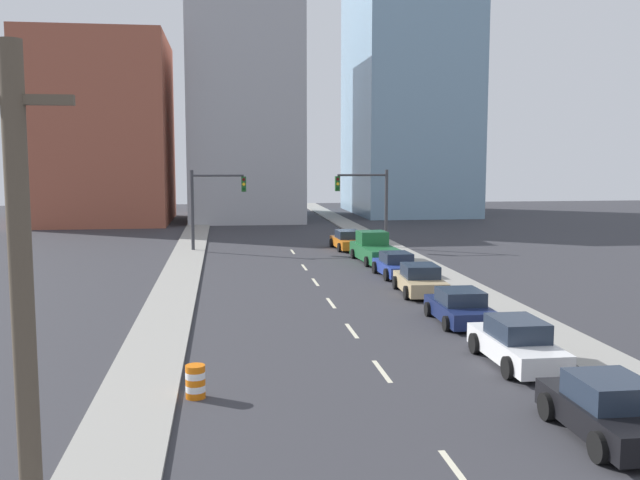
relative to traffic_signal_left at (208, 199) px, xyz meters
The scene contains 23 objects.
sidewalk_left 5.35m from the traffic_signal_left, 112.07° to the left, with size 2.28×98.50×0.12m.
sidewalk_right 14.41m from the traffic_signal_left, 14.70° to the left, with size 2.28×98.50×0.12m.
lane_stripe_at_8m 38.76m from the traffic_signal_left, 81.03° to the right, with size 0.16×2.40×0.01m, color beige.
lane_stripe_at_15m 31.46m from the traffic_signal_left, 78.90° to the right, with size 0.16×2.40×0.01m, color beige.
lane_stripe_at_20m 26.23m from the traffic_signal_left, 76.60° to the right, with size 0.16×2.40×0.01m, color beige.
lane_stripe_at_26m 21.04m from the traffic_signal_left, 73.10° to the right, with size 0.16×2.40×0.01m, color beige.
lane_stripe_at_32m 15.77m from the traffic_signal_left, 66.86° to the right, with size 0.16×2.40×0.01m, color beige.
lane_stripe_at_37m 11.27m from the traffic_signal_left, 55.45° to the right, with size 0.16×2.40×0.01m, color beige.
lane_stripe_at_44m 7.23m from the traffic_signal_left, 11.70° to the right, with size 0.16×2.40×0.01m, color beige.
building_brick_left 28.65m from the traffic_signal_left, 114.16° to the left, with size 14.00×16.00×19.13m.
building_office_center 30.78m from the traffic_signal_left, 83.21° to the left, with size 12.00×20.00×22.93m.
building_glass_right 44.20m from the traffic_signal_left, 55.09° to the left, with size 13.00×20.00×40.75m.
traffic_signal_left is the anchor object (origin of this frame).
traffic_signal_right 12.07m from the traffic_signal_left, ahead, with size 4.02×0.35×5.90m.
utility_pole_left_near 42.09m from the traffic_signal_left, 92.32° to the right, with size 1.60×0.32×8.34m.
traffic_barrel 32.58m from the traffic_signal_left, 89.61° to the right, with size 0.56×0.56×0.95m.
sedan_black 38.23m from the traffic_signal_left, 74.40° to the right, with size 2.15×4.27×1.51m.
sedan_white 32.43m from the traffic_signal_left, 70.90° to the right, with size 2.01×4.73×1.53m.
sedan_navy 26.88m from the traffic_signal_left, 66.38° to the right, with size 2.22×4.38×1.38m.
sedan_tan 21.33m from the traffic_signal_left, 59.32° to the right, with size 2.34×4.65×1.48m.
sedan_blue 17.12m from the traffic_signal_left, 49.87° to the right, with size 2.16×4.35×1.40m.
pickup_truck_green 13.22m from the traffic_signal_left, 32.25° to the right, with size 2.58×6.17×1.93m.
sedan_orange 10.72m from the traffic_signal_left, ahead, with size 2.27×4.76×1.42m.
Camera 1 is at (-4.93, -6.52, 6.76)m, focal length 40.00 mm.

